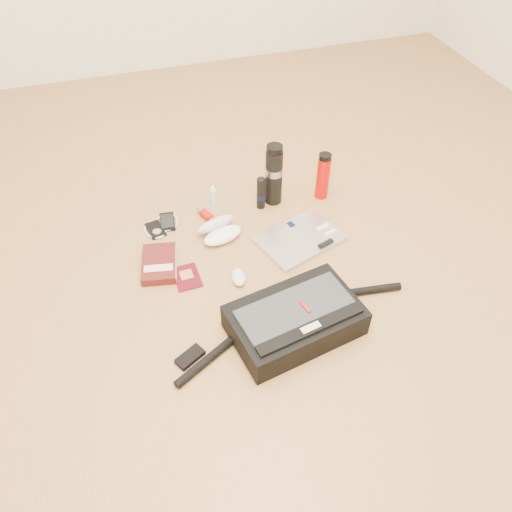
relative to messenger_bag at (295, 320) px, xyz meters
name	(u,v)px	position (x,y,z in m)	size (l,w,h in m)	color
ground	(257,277)	(-0.05, 0.29, -0.06)	(4.00, 4.00, 0.00)	#A67945
messenger_bag	(295,320)	(0.00, 0.00, 0.00)	(0.94, 0.36, 0.13)	black
laptop	(300,239)	(0.19, 0.44, -0.05)	(0.40, 0.33, 0.03)	#BDBDBF
book	(160,264)	(-0.41, 0.46, -0.04)	(0.18, 0.23, 0.04)	#491412
passport	(187,277)	(-0.32, 0.37, -0.06)	(0.10, 0.14, 0.01)	#490713
mouse	(239,277)	(-0.12, 0.30, -0.04)	(0.07, 0.10, 0.03)	silver
sunglasses_case	(219,230)	(-0.13, 0.57, -0.02)	(0.22, 0.20, 0.10)	white
ipod	(156,230)	(-0.40, 0.69, -0.05)	(0.11, 0.12, 0.01)	black
phone	(167,222)	(-0.34, 0.73, -0.05)	(0.10, 0.13, 0.01)	black
inhaler	(206,215)	(-0.16, 0.71, -0.04)	(0.06, 0.11, 0.03)	#A41309
spray_bottle	(213,197)	(-0.10, 0.79, -0.01)	(0.03, 0.03, 0.11)	#AFE1F5
aerosol_can	(261,193)	(0.10, 0.71, 0.02)	(0.05, 0.05, 0.17)	black
thermos_black	(274,175)	(0.17, 0.73, 0.09)	(0.10, 0.10, 0.30)	black
thermos_red	(323,176)	(0.40, 0.70, 0.06)	(0.08, 0.08, 0.23)	#BF0905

